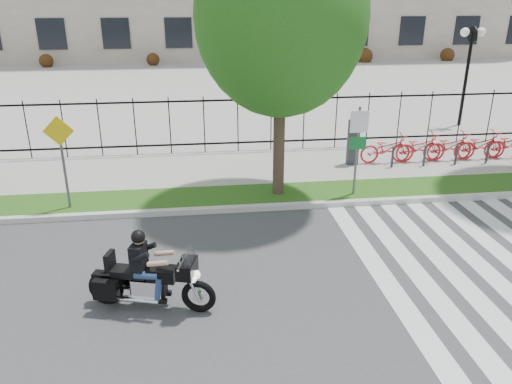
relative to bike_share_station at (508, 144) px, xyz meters
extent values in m
plane|color=#3D3D3F|center=(-9.17, -7.20, -0.64)|extent=(120.00, 120.00, 0.00)
cube|color=beige|center=(-9.17, -3.10, -0.57)|extent=(60.00, 0.20, 0.15)
cube|color=#214C13|center=(-9.17, -2.25, -0.57)|extent=(60.00, 1.50, 0.15)
cube|color=#9C9992|center=(-9.17, 0.25, -0.57)|extent=(60.00, 3.50, 0.15)
cube|color=#9C9992|center=(-9.17, 17.80, -0.59)|extent=(80.00, 34.00, 0.10)
cylinder|color=black|center=(0.83, 4.80, 1.36)|extent=(0.14, 0.14, 4.00)
cylinder|color=black|center=(0.83, 4.80, 3.26)|extent=(0.06, 0.70, 0.70)
sphere|color=white|center=(0.48, 4.80, 3.36)|extent=(0.36, 0.36, 0.36)
sphere|color=white|center=(1.18, 4.80, 3.36)|extent=(0.36, 0.36, 0.36)
cylinder|color=#3E3022|center=(-8.41, -2.25, 1.23)|extent=(0.32, 0.32, 3.45)
ellipsoid|color=#164F12|center=(-8.41, -2.25, 4.29)|extent=(4.43, 4.43, 5.09)
cube|color=#2D2D33|center=(-5.53, 0.00, 0.26)|extent=(0.35, 0.25, 1.50)
imported|color=red|center=(-4.33, 0.00, 0.00)|extent=(1.86, 0.65, 0.98)
cylinder|color=#2D2D33|center=(-4.33, -0.50, -0.14)|extent=(0.08, 0.08, 0.70)
imported|color=red|center=(-3.23, 0.00, 0.00)|extent=(1.86, 0.65, 0.98)
cylinder|color=#2D2D33|center=(-3.23, -0.50, -0.14)|extent=(0.08, 0.08, 0.70)
imported|color=red|center=(-2.13, 0.00, 0.00)|extent=(1.86, 0.65, 0.98)
cylinder|color=#2D2D33|center=(-2.13, -0.50, -0.14)|extent=(0.08, 0.08, 0.70)
imported|color=red|center=(-1.03, 0.00, 0.00)|extent=(1.86, 0.65, 0.98)
cylinder|color=#2D2D33|center=(-1.03, -0.50, -0.14)|extent=(0.08, 0.08, 0.70)
imported|color=red|center=(0.07, 0.00, 0.00)|extent=(1.86, 0.65, 0.98)
cylinder|color=#59595B|center=(-6.29, -2.60, 0.76)|extent=(0.07, 0.07, 2.50)
cube|color=white|center=(-6.29, -2.64, 1.61)|extent=(0.50, 0.03, 0.60)
cube|color=#0C6626|center=(-6.29, -2.64, 1.01)|extent=(0.45, 0.03, 0.35)
cylinder|color=#59595B|center=(-14.12, -2.60, 0.71)|extent=(0.07, 0.07, 2.40)
cube|color=yellow|center=(-14.12, -2.64, 1.61)|extent=(0.78, 0.03, 0.78)
torus|color=black|center=(-10.78, -7.56, -0.32)|extent=(0.66, 0.30, 0.65)
torus|color=black|center=(-12.50, -7.06, -0.32)|extent=(0.70, 0.33, 0.69)
cube|color=black|center=(-10.96, -7.50, 0.25)|extent=(0.42, 0.58, 0.28)
cube|color=#26262B|center=(-10.90, -7.52, 0.47)|extent=(0.27, 0.49, 0.29)
cube|color=silver|center=(-11.68, -7.29, -0.22)|extent=(0.63, 0.47, 0.38)
cube|color=black|center=(-11.41, -7.37, 0.09)|extent=(0.59, 0.45, 0.24)
cube|color=black|center=(-12.00, -7.20, 0.07)|extent=(0.73, 0.51, 0.13)
cube|color=black|center=(-12.36, -7.10, 0.28)|extent=(0.18, 0.33, 0.32)
cube|color=black|center=(-12.44, -7.37, -0.17)|extent=(0.49, 0.28, 0.38)
cube|color=black|center=(-12.28, -6.83, -0.17)|extent=(0.49, 0.28, 0.38)
cube|color=black|center=(-11.82, -7.25, 0.41)|extent=(0.32, 0.42, 0.49)
sphere|color=tan|center=(-11.79, -7.26, 0.77)|extent=(0.22, 0.22, 0.22)
sphere|color=black|center=(-11.79, -7.26, 0.81)|extent=(0.25, 0.25, 0.25)
camera|label=1|loc=(-10.70, -15.37, 4.81)|focal=35.00mm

